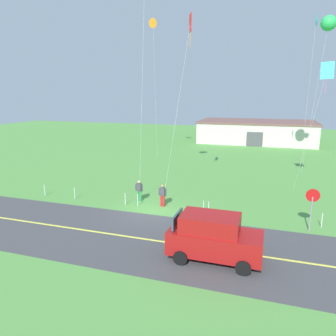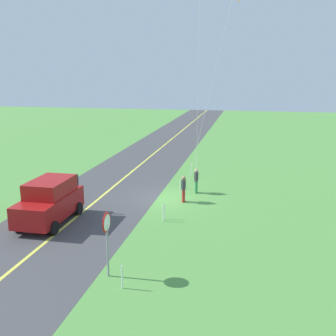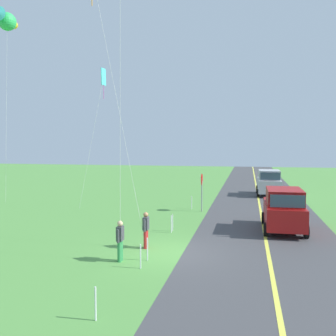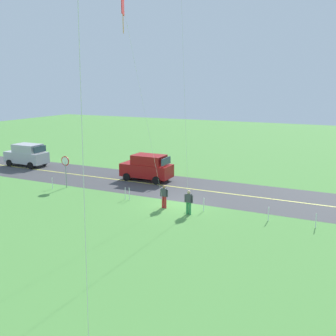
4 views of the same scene
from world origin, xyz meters
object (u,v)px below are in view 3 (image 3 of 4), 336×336
at_px(car_suv_foreground, 284,209).
at_px(kite_yellow_high, 103,79).
at_px(kite_pink_drift, 8,22).
at_px(stop_sign, 202,185).
at_px(person_adult_companion, 146,229).
at_px(person_adult_near, 120,239).
at_px(car_parked_east_far, 269,182).

bearing_deg(car_suv_foreground, kite_yellow_high, 64.63).
relative_size(kite_yellow_high, kite_pink_drift, 0.68).
bearing_deg(kite_pink_drift, kite_yellow_high, -96.39).
distance_m(stop_sign, kite_yellow_high, 10.51).
xyz_separation_m(car_suv_foreground, kite_yellow_high, (5.81, 12.24, 8.08)).
distance_m(kite_yellow_high, kite_pink_drift, 9.66).
bearing_deg(kite_pink_drift, car_suv_foreground, -108.16).
relative_size(car_suv_foreground, stop_sign, 1.72).
relative_size(stop_sign, person_adult_companion, 1.60).
height_order(person_adult_companion, kite_pink_drift, kite_pink_drift).
bearing_deg(kite_yellow_high, kite_pink_drift, 83.61).
distance_m(car_suv_foreground, kite_yellow_high, 15.78).
height_order(car_suv_foreground, person_adult_near, car_suv_foreground).
xyz_separation_m(stop_sign, person_adult_near, (-11.44, 1.81, -0.94)).
relative_size(stop_sign, person_adult_near, 1.60).
bearing_deg(kite_pink_drift, stop_sign, -97.14).
bearing_deg(stop_sign, person_adult_near, 171.02).
bearing_deg(car_suv_foreground, kite_pink_drift, 71.84).
height_order(stop_sign, kite_pink_drift, kite_pink_drift).
bearing_deg(person_adult_near, kite_pink_drift, -141.41).
xyz_separation_m(person_adult_companion, kite_yellow_high, (10.48, 6.04, 8.37)).
bearing_deg(person_adult_near, person_adult_companion, 158.79).
relative_size(person_adult_companion, kite_yellow_high, 0.16).
bearing_deg(car_suv_foreground, car_parked_east_far, 0.17).
bearing_deg(kite_yellow_high, car_suv_foreground, -115.37).
height_order(kite_yellow_high, kite_pink_drift, kite_pink_drift).
distance_m(car_parked_east_far, kite_yellow_high, 16.72).
bearing_deg(stop_sign, car_parked_east_far, -27.97).
xyz_separation_m(person_adult_near, kite_pink_drift, (13.40, 13.83, 13.26)).
bearing_deg(car_parked_east_far, kite_pink_drift, 109.28).
xyz_separation_m(car_suv_foreground, car_parked_east_far, (13.90, 0.04, 0.00)).
distance_m(car_suv_foreground, stop_sign, 6.86).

